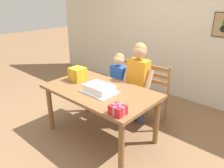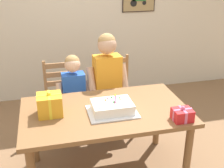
% 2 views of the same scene
% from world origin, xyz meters
% --- Properties ---
extents(ground_plane, '(20.00, 20.00, 0.00)m').
position_xyz_m(ground_plane, '(0.00, 0.00, 0.00)').
color(ground_plane, '#846042').
extents(back_wall, '(6.40, 0.11, 2.60)m').
position_xyz_m(back_wall, '(0.00, 1.99, 1.30)').
color(back_wall, beige).
rests_on(back_wall, ground).
extents(dining_table, '(1.53, 0.90, 0.73)m').
position_xyz_m(dining_table, '(0.00, 0.00, 0.63)').
color(dining_table, brown).
rests_on(dining_table, ground).
extents(birthday_cake, '(0.44, 0.34, 0.19)m').
position_xyz_m(birthday_cake, '(0.05, -0.06, 0.77)').
color(birthday_cake, silver).
rests_on(birthday_cake, dining_table).
extents(gift_box_red_large, '(0.22, 0.21, 0.23)m').
position_xyz_m(gift_box_red_large, '(-0.49, 0.03, 0.82)').
color(gift_box_red_large, gold).
rests_on(gift_box_red_large, dining_table).
extents(gift_box_beside_cake, '(0.17, 0.15, 0.14)m').
position_xyz_m(gift_box_beside_cake, '(0.60, -0.34, 0.78)').
color(gift_box_beside_cake, red).
rests_on(gift_box_beside_cake, dining_table).
extents(chair_left, '(0.43, 0.43, 0.92)m').
position_xyz_m(chair_left, '(-0.32, 0.83, 0.47)').
color(chair_left, '#996B42').
rests_on(chair_left, ground).
extents(chair_right, '(0.45, 0.45, 0.92)m').
position_xyz_m(chair_right, '(0.32, 0.83, 0.47)').
color(chair_right, '#996B42').
rests_on(chair_right, ground).
extents(child_older, '(0.47, 0.27, 1.28)m').
position_xyz_m(child_older, '(0.17, 0.64, 0.78)').
color(child_older, '#38426B').
rests_on(child_older, ground).
extents(child_younger, '(0.39, 0.22, 1.07)m').
position_xyz_m(child_younger, '(-0.21, 0.65, 0.65)').
color(child_younger, '#38426B').
rests_on(child_younger, ground).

